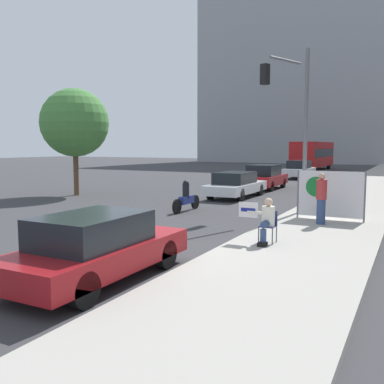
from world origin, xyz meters
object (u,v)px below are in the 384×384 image
car_on_road_nearest (236,185)px  jogger_on_sidewalk (321,198)px  seated_protester (266,219)px  city_bus_on_road (313,154)px  protest_banner (330,194)px  traffic_light_pole (291,106)px  parked_car_curbside (96,247)px  motorcycle_on_road (186,198)px  car_on_road_midblock (264,177)px  street_tree_near_curb (75,123)px  car_on_road_distant (299,169)px

car_on_road_nearest → jogger_on_sidewalk: bearing=-49.9°
seated_protester → city_bus_on_road: bearing=99.7°
protest_banner → traffic_light_pole: size_ratio=0.37×
jogger_on_sidewalk → parked_car_curbside: bearing=39.6°
parked_car_curbside → protest_banner: bearing=70.9°
traffic_light_pole → motorcycle_on_road: size_ratio=2.82×
jogger_on_sidewalk → traffic_light_pole: bearing=-86.8°
city_bus_on_road → motorcycle_on_road: 34.33m
parked_car_curbside → car_on_road_nearest: 14.68m
jogger_on_sidewalk → car_on_road_midblock: jogger_on_sidewalk is taller
protest_banner → motorcycle_on_road: 5.81m
city_bus_on_road → street_tree_near_curb: bearing=-101.1°
street_tree_near_curb → traffic_light_pole: bearing=-4.2°
traffic_light_pole → parked_car_curbside: 11.17m
protest_banner → car_on_road_distant: bearing=106.1°
car_on_road_distant → city_bus_on_road: bearing=97.1°
car_on_road_distant → street_tree_near_curb: (-7.97, -18.13, 3.20)m
car_on_road_nearest → city_bus_on_road: (-1.97, 28.80, 1.15)m
street_tree_near_curb → parked_car_curbside: bearing=-46.1°
traffic_light_pole → motorcycle_on_road: bearing=-158.0°
jogger_on_sidewalk → traffic_light_pole: 4.67m
parked_car_curbside → city_bus_on_road: bearing=96.2°
protest_banner → car_on_road_distant: protest_banner is taller
parked_car_curbside → motorcycle_on_road: size_ratio=1.93×
traffic_light_pole → car_on_road_nearest: (-3.83, 3.90, -3.57)m
jogger_on_sidewalk → car_on_road_midblock: (-5.73, 11.78, -0.24)m
traffic_light_pole → city_bus_on_road: bearing=100.1°
car_on_road_nearest → city_bus_on_road: size_ratio=0.41×
protest_banner → traffic_light_pole: bearing=136.2°
motorcycle_on_road → street_tree_near_curb: bearing=163.4°
car_on_road_midblock → car_on_road_distant: size_ratio=0.95×
jogger_on_sidewalk → city_bus_on_road: city_bus_on_road is taller
city_bus_on_road → street_tree_near_curb: 32.50m
seated_protester → car_on_road_midblock: 16.11m
motorcycle_on_road → parked_car_curbside: bearing=-72.8°
seated_protester → motorcycle_on_road: 6.88m
protest_banner → car_on_road_midblock: 12.29m
jogger_on_sidewalk → car_on_road_midblock: 13.10m
car_on_road_midblock → car_on_road_nearest: bearing=-89.0°
car_on_road_midblock → city_bus_on_road: city_bus_on_road is taller
traffic_light_pole → car_on_road_distant: (-4.10, 19.01, -3.50)m
protest_banner → seated_protester: bearing=-100.6°
parked_car_curbside → car_on_road_midblock: car_on_road_midblock is taller
parked_car_curbside → street_tree_near_curb: bearing=133.9°
protest_banner → car_on_road_distant: (-6.02, 20.86, -0.29)m
parked_car_curbside → traffic_light_pole: bearing=84.1°
traffic_light_pole → seated_protester: bearing=-80.3°
parked_car_curbside → motorcycle_on_road: (-2.77, 8.97, -0.14)m
jogger_on_sidewalk → parked_car_curbside: 8.26m
jogger_on_sidewalk → city_bus_on_road: (-7.62, 35.50, 0.83)m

